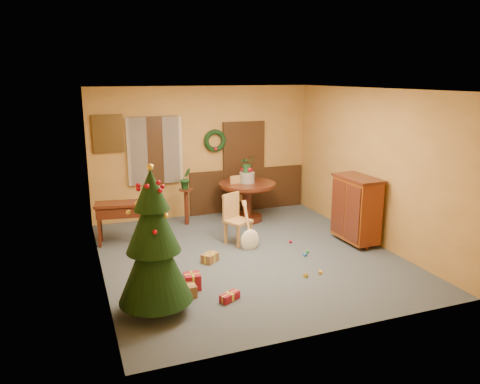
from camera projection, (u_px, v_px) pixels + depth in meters
name	position (u px, v px, depth m)	size (l,w,h in m)	color
room_envelope	(213.00, 166.00, 10.60)	(5.50, 5.50, 5.50)	#333E4B
dining_table	(247.00, 194.00, 10.21)	(1.24, 1.24, 0.85)	black
urn	(247.00, 177.00, 10.12)	(0.32, 0.32, 0.24)	slate
centerpiece_plant	(247.00, 164.00, 10.05)	(0.33, 0.29, 0.37)	#1E4C23
chair_near	(235.00, 217.00, 8.85)	(0.56, 0.56, 0.96)	#9D733F
chair_far	(237.00, 195.00, 10.30)	(0.51, 0.51, 1.03)	#9D733F
guitar	(250.00, 227.00, 8.53)	(0.36, 0.17, 0.86)	white
plant_stand	(186.00, 202.00, 9.97)	(0.30, 0.30, 0.78)	black
stand_plant	(186.00, 178.00, 9.84)	(0.25, 0.20, 0.46)	#19471E
christmas_tree	(154.00, 244.00, 6.12)	(0.99, 0.99, 2.05)	#382111
writing_desk	(120.00, 213.00, 8.83)	(0.95, 0.58, 0.80)	black
sideboard	(356.00, 208.00, 8.81)	(0.56, 1.02, 1.29)	#5A120A
gift_a	(184.00, 291.00, 6.77)	(0.33, 0.25, 0.18)	brown
gift_b	(192.00, 281.00, 7.01)	(0.26, 0.26, 0.24)	maroon
gift_c	(210.00, 258.00, 8.03)	(0.34, 0.33, 0.16)	brown
gift_d	(230.00, 297.00, 6.66)	(0.34, 0.26, 0.11)	maroon
toy_a	(305.00, 255.00, 8.29)	(0.08, 0.05, 0.05)	#2761AC
toy_b	(307.00, 252.00, 8.43)	(0.06, 0.06, 0.06)	#268E36
toy_c	(320.00, 272.00, 7.56)	(0.08, 0.05, 0.05)	gold
toy_d	(290.00, 242.00, 8.94)	(0.06, 0.06, 0.06)	#AD0B1F
toy_e	(306.00, 276.00, 7.44)	(0.08, 0.05, 0.05)	gold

